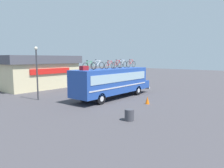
# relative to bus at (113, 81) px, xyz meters

# --- Properties ---
(ground_plane) EXTENTS (120.00, 120.00, 0.00)m
(ground_plane) POSITION_rel_bus_xyz_m (-0.18, -0.00, -1.77)
(ground_plane) COLOR #423F44
(bus) EXTENTS (10.71, 2.58, 3.06)m
(bus) POSITION_rel_bus_xyz_m (0.00, 0.00, 0.00)
(bus) COLOR #23479E
(bus) RESTS_ON ground
(luggage_bag_1) EXTENTS (0.69, 0.49, 0.39)m
(luggage_bag_1) POSITION_rel_bus_xyz_m (-3.97, 0.10, 1.49)
(luggage_bag_1) COLOR maroon
(luggage_bag_1) RESTS_ON bus
(rooftop_bicycle_1) EXTENTS (1.67, 0.44, 0.88)m
(rooftop_bicycle_1) POSITION_rel_bus_xyz_m (-3.29, 0.12, 1.66)
(rooftop_bicycle_1) COLOR black
(rooftop_bicycle_1) RESTS_ON bus
(rooftop_bicycle_2) EXTENTS (1.79, 0.44, 0.93)m
(rooftop_bicycle_2) POSITION_rel_bus_xyz_m (-1.92, 0.31, 1.68)
(rooftop_bicycle_2) COLOR black
(rooftop_bicycle_2) RESTS_ON bus
(rooftop_bicycle_3) EXTENTS (1.67, 0.44, 0.86)m
(rooftop_bicycle_3) POSITION_rel_bus_xyz_m (-0.50, 0.01, 1.65)
(rooftop_bicycle_3) COLOR black
(rooftop_bicycle_3) RESTS_ON bus
(rooftop_bicycle_4) EXTENTS (1.71, 0.44, 0.92)m
(rooftop_bicycle_4) POSITION_rel_bus_xyz_m (0.79, -0.02, 1.68)
(rooftop_bicycle_4) COLOR black
(rooftop_bicycle_4) RESTS_ON bus
(rooftop_bicycle_5) EXTENTS (1.78, 0.44, 0.93)m
(rooftop_bicycle_5) POSITION_rel_bus_xyz_m (2.13, 0.37, 1.68)
(rooftop_bicycle_5) COLOR black
(rooftop_bicycle_5) RESTS_ON bus
(rooftop_bicycle_6) EXTENTS (1.79, 0.44, 0.96)m
(rooftop_bicycle_6) POSITION_rel_bus_xyz_m (3.51, 0.11, 1.69)
(rooftop_bicycle_6) COLOR black
(rooftop_bicycle_6) RESTS_ON bus
(roadside_building) EXTENTS (10.69, 8.13, 4.46)m
(roadside_building) POSITION_rel_bus_xyz_m (-0.62, 13.67, 0.53)
(roadside_building) COLOR beige
(roadside_building) RESTS_ON ground
(trash_bin) EXTENTS (0.63, 0.63, 0.76)m
(trash_bin) POSITION_rel_bus_xyz_m (-5.56, -5.82, -1.38)
(trash_bin) COLOR #3F3F47
(trash_bin) RESTS_ON ground
(traffic_cone) EXTENTS (0.39, 0.39, 0.70)m
(traffic_cone) POSITION_rel_bus_xyz_m (-0.37, -4.28, -1.42)
(traffic_cone) COLOR orange
(traffic_cone) RESTS_ON ground
(street_lamp) EXTENTS (0.32, 0.32, 5.22)m
(street_lamp) POSITION_rel_bus_xyz_m (-5.52, 5.10, 1.36)
(street_lamp) COLOR #38383D
(street_lamp) RESTS_ON ground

